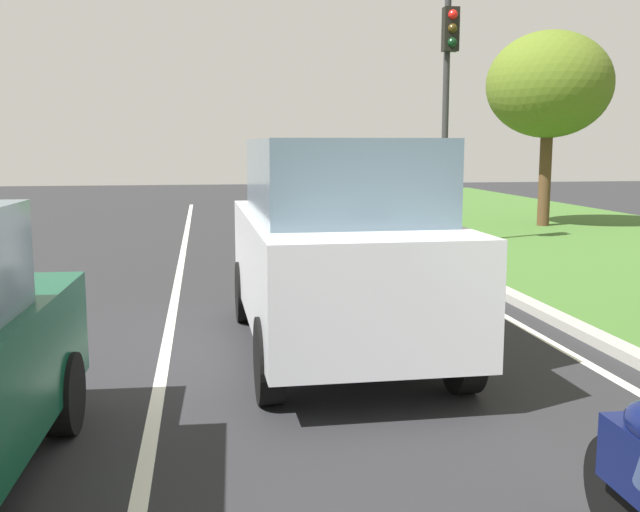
# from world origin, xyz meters

# --- Properties ---
(ground_plane) EXTENTS (60.00, 60.00, 0.00)m
(ground_plane) POSITION_xyz_m (0.00, 14.00, 0.00)
(ground_plane) COLOR #262628
(lane_line_center) EXTENTS (0.12, 32.00, 0.01)m
(lane_line_center) POSITION_xyz_m (-0.70, 14.00, 0.00)
(lane_line_center) COLOR silver
(lane_line_center) RESTS_ON ground
(lane_line_right_edge) EXTENTS (0.12, 32.00, 0.01)m
(lane_line_right_edge) POSITION_xyz_m (3.60, 14.00, 0.00)
(lane_line_right_edge) COLOR silver
(lane_line_right_edge) RESTS_ON ground
(curb_right) EXTENTS (0.24, 48.00, 0.12)m
(curb_right) POSITION_xyz_m (4.10, 14.00, 0.06)
(curb_right) COLOR #9E9B93
(curb_right) RESTS_ON ground
(car_suv_ahead) EXTENTS (2.01, 4.52, 2.28)m
(car_suv_ahead) POSITION_xyz_m (1.13, 9.66, 1.17)
(car_suv_ahead) COLOR silver
(car_suv_ahead) RESTS_ON ground
(traffic_light_near_right) EXTENTS (0.32, 0.50, 5.28)m
(traffic_light_near_right) POSITION_xyz_m (4.95, 17.51, 3.57)
(traffic_light_near_right) COLOR #2D2D2D
(traffic_light_near_right) RESTS_ON ground
(tree_roadside_far) EXTENTS (3.26, 3.26, 5.16)m
(tree_roadside_far) POSITION_xyz_m (8.78, 20.68, 3.76)
(tree_roadside_far) COLOR #4C331E
(tree_roadside_far) RESTS_ON ground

